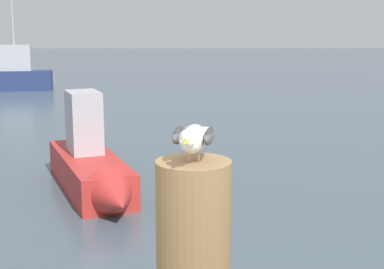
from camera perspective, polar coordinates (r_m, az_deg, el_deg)
seagull at (r=2.06m, az=0.12°, el=-0.32°), size 0.18×0.39×0.14m
boat_red at (r=9.74m, az=-9.96°, el=-3.37°), size 2.15×3.79×1.77m
boat_navy at (r=25.30m, az=-18.43°, el=5.64°), size 4.20×1.19×4.24m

